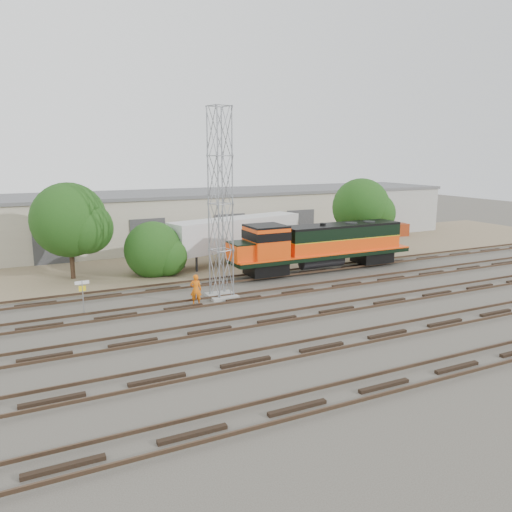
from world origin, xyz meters
name	(u,v)px	position (x,y,z in m)	size (l,w,h in m)	color
ground	(310,298)	(0.00, 0.00, 0.00)	(140.00, 140.00, 0.00)	#47423A
dirt_strip	(222,256)	(0.00, 15.00, 0.01)	(80.00, 16.00, 0.02)	#726047
tracks	(337,310)	(0.00, -3.00, 0.08)	(80.00, 20.40, 0.28)	black
warehouse	(193,217)	(0.04, 22.98, 2.65)	(58.40, 10.40, 5.30)	#BDB59D
locomotive	(319,245)	(4.57, 6.00, 2.16)	(15.43, 2.71, 3.71)	black
signal_tower	(221,208)	(-5.05, 2.62, 5.83)	(1.76, 1.76, 11.96)	gray
sign_post	(82,290)	(-13.52, 3.16, 1.38)	(0.81, 0.06, 1.97)	gray
worker	(196,290)	(-7.07, 1.83, 0.96)	(0.70, 0.46, 1.92)	orange
semi_trailer	(239,234)	(0.50, 12.25, 2.39)	(12.57, 5.42, 3.80)	silver
dumpster_blue	(383,230)	(20.33, 17.16, 0.75)	(1.60, 1.50, 1.50)	navy
dumpster_red	(400,230)	(22.33, 16.65, 0.70)	(1.50, 1.40, 1.40)	maroon
tree_west	(73,222)	(-12.88, 11.85, 4.26)	(5.72, 5.45, 7.13)	#382619
tree_mid	(157,252)	(-7.19, 10.45, 1.82)	(4.60, 4.38, 4.38)	#382619
tree_east	(365,209)	(11.86, 9.87, 4.25)	(5.42, 5.16, 6.97)	#382619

